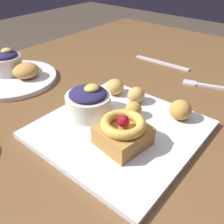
{
  "coord_description": "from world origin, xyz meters",
  "views": [
    {
      "loc": [
        -0.38,
        -0.31,
        1.05
      ],
      "look_at": [
        -0.07,
        -0.04,
        0.77
      ],
      "focal_mm": 39.47,
      "sensor_mm": 36.0,
      "label": 1
    }
  ],
  "objects": [
    {
      "name": "back_plate",
      "position": [
        -0.08,
        0.31,
        0.74
      ],
      "size": [
        0.25,
        0.25,
        0.01
      ],
      "primitive_type": "cylinder",
      "color": "white",
      "rests_on": "dining_table"
    },
    {
      "name": "fritter_front",
      "position": [
        0.04,
        -0.03,
        0.76
      ],
      "size": [
        0.04,
        0.04,
        0.04
      ],
      "primitive_type": "ellipsoid",
      "color": "tan",
      "rests_on": "front_plate"
    },
    {
      "name": "berry_ramekin",
      "position": [
        -0.07,
        0.02,
        0.77
      ],
      "size": [
        0.1,
        0.1,
        0.07
      ],
      "color": "silver",
      "rests_on": "front_plate"
    },
    {
      "name": "knife",
      "position": [
        0.3,
        0.05,
        0.73
      ],
      "size": [
        0.02,
        0.19,
        0.0
      ],
      "primitive_type": "cube",
      "rotation": [
        0.0,
        0.0,
        1.6
      ],
      "color": "silver",
      "rests_on": "dining_table"
    },
    {
      "name": "back_ramekin",
      "position": [
        -0.07,
        0.35,
        0.77
      ],
      "size": [
        0.09,
        0.09,
        0.07
      ],
      "color": "silver",
      "rests_on": "back_plate"
    },
    {
      "name": "dining_table",
      "position": [
        0.0,
        0.0,
        0.65
      ],
      "size": [
        1.44,
        1.04,
        0.73
      ],
      "color": "brown",
      "rests_on": "ground_plane"
    },
    {
      "name": "front_plate",
      "position": [
        -0.07,
        -0.06,
        0.74
      ],
      "size": [
        0.3,
        0.3,
        0.01
      ],
      "primitive_type": "cube",
      "color": "white",
      "rests_on": "dining_table"
    },
    {
      "name": "fritter_extra",
      "position": [
        0.03,
        0.03,
        0.76
      ],
      "size": [
        0.05,
        0.05,
        0.04
      ],
      "primitive_type": "ellipsoid",
      "color": "tan",
      "rests_on": "front_plate"
    },
    {
      "name": "fritter_middle",
      "position": [
        0.04,
        -0.14,
        0.76
      ],
      "size": [
        0.05,
        0.05,
        0.04
      ],
      "primitive_type": "ellipsoid",
      "color": "gold",
      "rests_on": "front_plate"
    },
    {
      "name": "fritter_back",
      "position": [
        -0.01,
        -0.06,
        0.76
      ],
      "size": [
        0.04,
        0.04,
        0.03
      ],
      "primitive_type": "ellipsoid",
      "color": "gold",
      "rests_on": "front_plate"
    },
    {
      "name": "back_pastry",
      "position": [
        -0.05,
        0.28,
        0.76
      ],
      "size": [
        0.07,
        0.07,
        0.04
      ],
      "primitive_type": "ellipsoid",
      "color": "#C68E47",
      "rests_on": "back_plate"
    },
    {
      "name": "fork",
      "position": [
        0.24,
        -0.11,
        0.73
      ],
      "size": [
        0.06,
        0.12,
        0.0
      ],
      "rotation": [
        0.0,
        0.0,
        1.89
      ],
      "color": "silver",
      "rests_on": "dining_table"
    },
    {
      "name": "cake_slice",
      "position": [
        -0.1,
        -0.1,
        0.77
      ],
      "size": [
        0.1,
        0.09,
        0.06
      ],
      "rotation": [
        0.0,
        0.0,
        -0.14
      ],
      "color": "#B77F3D",
      "rests_on": "front_plate"
    }
  ]
}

